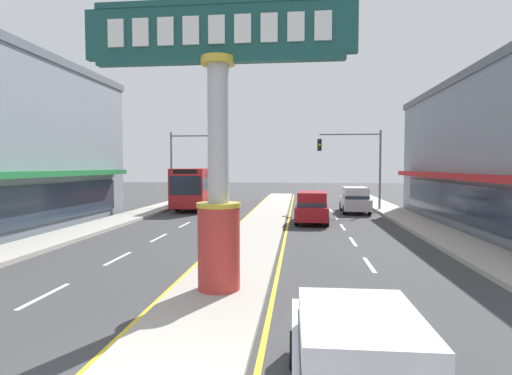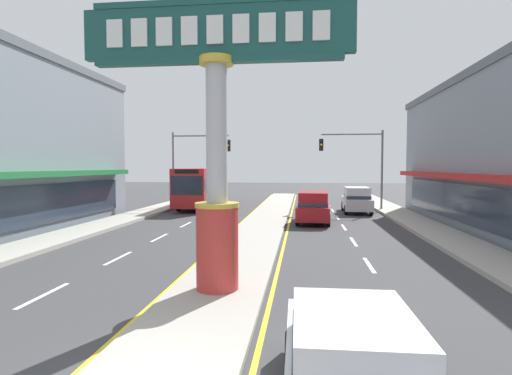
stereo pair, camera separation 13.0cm
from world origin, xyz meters
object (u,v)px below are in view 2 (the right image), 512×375
object	(u,v)px
bus_near_left_lane	(203,185)
traffic_light_left_side	(194,156)
district_sign	(217,136)
sedan_near_right_lane	(352,365)
suv_far_right_lane	(314,207)
traffic_light_right_side	(359,156)
suv_mid_left_lane	(357,199)

from	to	relation	value
bus_near_left_lane	traffic_light_left_side	bearing A→B (deg)	-99.99
district_sign	sedan_near_right_lane	size ratio (longest dim) A/B	1.76
suv_far_right_lane	traffic_light_right_side	bearing A→B (deg)	63.47
traffic_light_right_side	bus_near_left_lane	xyz separation A→B (m)	(-12.75, 1.84, -2.38)
traffic_light_right_side	sedan_near_right_lane	bearing A→B (deg)	-97.70
traffic_light_left_side	suv_far_right_lane	bearing A→B (deg)	-38.11
bus_near_left_lane	suv_mid_left_lane	world-z (taller)	bus_near_left_lane
bus_near_left_lane	district_sign	bearing A→B (deg)	-74.95
traffic_light_left_side	district_sign	bearing A→B (deg)	-73.17
sedan_near_right_lane	suv_far_right_lane	distance (m)	19.33
traffic_light_left_side	suv_mid_left_lane	world-z (taller)	traffic_light_left_side
district_sign	bus_near_left_lane	size ratio (longest dim) A/B	0.67
bus_near_left_lane	sedan_near_right_lane	bearing A→B (deg)	-72.10
traffic_light_left_side	traffic_light_right_side	bearing A→B (deg)	-0.95
traffic_light_right_side	suv_mid_left_lane	xyz separation A→B (m)	(-0.29, -1.35, -3.26)
bus_near_left_lane	suv_mid_left_lane	xyz separation A→B (m)	(12.46, -3.19, -0.88)
district_sign	traffic_light_right_side	bearing A→B (deg)	73.01
traffic_light_left_side	traffic_light_right_side	distance (m)	13.03
traffic_light_right_side	bus_near_left_lane	world-z (taller)	traffic_light_right_side
district_sign	traffic_light_right_side	world-z (taller)	district_sign
suv_far_right_lane	suv_mid_left_lane	distance (m)	6.71
sedan_near_right_lane	bus_near_left_lane	distance (m)	29.82
district_sign	suv_mid_left_lane	size ratio (longest dim) A/B	1.64
traffic_light_right_side	suv_far_right_lane	world-z (taller)	traffic_light_right_side
district_sign	traffic_light_right_side	xyz separation A→B (m)	(6.52, 21.33, 0.02)
district_sign	sedan_near_right_lane	world-z (taller)	district_sign
traffic_light_left_side	traffic_light_right_side	xyz separation A→B (m)	(13.03, -0.22, 0.00)
traffic_light_left_side	traffic_light_right_side	size ratio (longest dim) A/B	1.00
district_sign	traffic_light_left_side	world-z (taller)	district_sign
traffic_light_left_side	suv_mid_left_lane	distance (m)	13.25
district_sign	traffic_light_left_side	bearing A→B (deg)	106.83
district_sign	suv_far_right_lane	xyz separation A→B (m)	(2.93, 14.14, -3.25)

